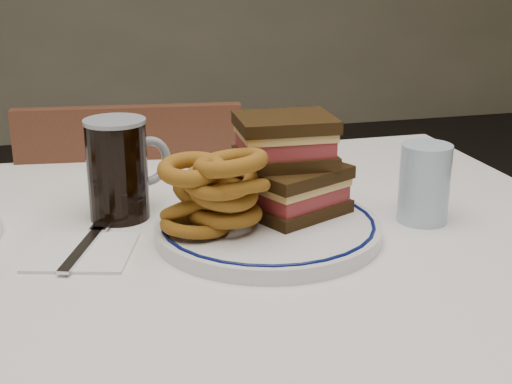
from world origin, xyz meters
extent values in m
cube|color=silver|center=(0.00, 0.00, 0.73)|extent=(1.26, 0.86, 0.03)
cylinder|color=#412215|center=(0.54, 0.34, 0.35)|extent=(0.06, 0.06, 0.71)
cube|color=silver|center=(0.00, 0.43, 0.65)|extent=(1.26, 0.01, 0.17)
cube|color=#412215|center=(0.07, 0.58, 0.40)|extent=(0.43, 0.43, 0.04)
cylinder|color=#412215|center=(0.26, 0.72, 0.19)|extent=(0.03, 0.03, 0.38)
cylinder|color=#412215|center=(-0.07, 0.76, 0.19)|extent=(0.03, 0.03, 0.38)
cube|color=#412215|center=(0.05, 0.40, 0.63)|extent=(0.39, 0.08, 0.43)
cylinder|color=silver|center=(0.19, 0.00, 0.76)|extent=(0.29, 0.29, 0.02)
torus|color=#091248|center=(0.19, 0.00, 0.77)|extent=(0.27, 0.27, 0.01)
cube|color=black|center=(0.23, 0.02, 0.78)|extent=(0.15, 0.14, 0.02)
cube|color=#A83730|center=(0.23, 0.02, 0.80)|extent=(0.14, 0.13, 0.02)
cube|color=#E7BC67|center=(0.23, 0.02, 0.81)|extent=(0.14, 0.13, 0.01)
cube|color=black|center=(0.23, 0.02, 0.82)|extent=(0.15, 0.14, 0.02)
cube|color=black|center=(0.22, 0.04, 0.84)|extent=(0.13, 0.10, 0.02)
cube|color=#A83730|center=(0.22, 0.04, 0.86)|extent=(0.12, 0.09, 0.02)
cube|color=#E7BC67|center=(0.22, 0.04, 0.87)|extent=(0.12, 0.10, 0.01)
cube|color=black|center=(0.22, 0.04, 0.89)|extent=(0.13, 0.10, 0.02)
torus|color=#67320D|center=(0.09, -0.01, 0.78)|extent=(0.09, 0.09, 0.04)
torus|color=#67320D|center=(0.13, -0.01, 0.79)|extent=(0.10, 0.10, 0.03)
torus|color=#67320D|center=(0.09, 0.01, 0.80)|extent=(0.09, 0.08, 0.06)
torus|color=#67320D|center=(0.11, 0.01, 0.81)|extent=(0.09, 0.09, 0.05)
torus|color=#67320D|center=(0.12, -0.02, 0.82)|extent=(0.09, 0.09, 0.04)
torus|color=#67320D|center=(0.14, -0.03, 0.83)|extent=(0.09, 0.09, 0.05)
torus|color=#67320D|center=(0.12, -0.02, 0.84)|extent=(0.09, 0.09, 0.04)
torus|color=#67320D|center=(0.09, -0.01, 0.85)|extent=(0.08, 0.08, 0.03)
torus|color=#67320D|center=(0.13, -0.03, 0.86)|extent=(0.09, 0.09, 0.04)
cylinder|color=white|center=(0.18, 0.08, 0.79)|extent=(0.06, 0.06, 0.03)
cylinder|color=#960402|center=(0.18, 0.08, 0.80)|extent=(0.05, 0.05, 0.01)
cylinder|color=black|center=(0.01, 0.12, 0.82)|extent=(0.08, 0.08, 0.13)
cylinder|color=#969AA3|center=(0.01, 0.12, 0.88)|extent=(0.08, 0.08, 0.01)
torus|color=#969AA3|center=(0.05, 0.13, 0.82)|extent=(0.07, 0.04, 0.07)
cylinder|color=#A9C5DA|center=(0.40, 0.00, 0.80)|extent=(0.07, 0.07, 0.11)
cube|color=silver|center=(-0.05, 0.01, 0.75)|extent=(0.15, 0.15, 0.00)
cube|color=silver|center=(-0.05, 0.01, 0.76)|extent=(0.06, 0.13, 0.00)
cube|color=silver|center=(-0.02, 0.07, 0.76)|extent=(0.03, 0.04, 0.00)
camera|label=1|loc=(-0.05, -0.81, 1.10)|focal=50.00mm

